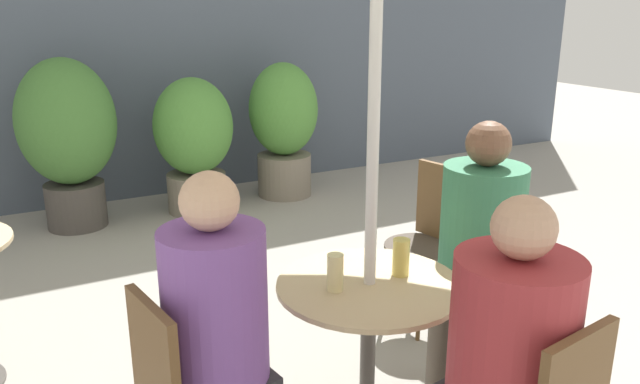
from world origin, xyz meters
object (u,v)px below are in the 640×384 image
beer_glass_1 (401,257)px  potted_plant_0 (68,132)px  bistro_chair_3 (430,229)px  potted_plant_1 (194,139)px  cafe_table_near (368,327)px  beer_glass_0 (335,273)px  bistro_chair_2 (496,274)px  seated_person_2 (478,239)px  seated_person_0 (220,325)px  seated_person_1 (506,353)px  bistro_chair_4 (494,197)px  potted_plant_2 (284,124)px

beer_glass_1 → potted_plant_0: size_ratio=0.11×
bistro_chair_3 → potted_plant_1: 2.57m
cafe_table_near → beer_glass_0: bearing=178.6°
bistro_chair_2 → bistro_chair_3: 0.62m
seated_person_2 → potted_plant_1: 3.17m
seated_person_0 → beer_glass_1: bearing=-91.4°
seated_person_0 → seated_person_2: (1.24, 0.20, -0.00)m
seated_person_1 → potted_plant_0: size_ratio=0.91×
bistro_chair_4 → seated_person_2: seated_person_2 is taller
bistro_chair_4 → seated_person_1: (-1.48, -1.65, 0.18)m
beer_glass_0 → potted_plant_1: 3.27m
seated_person_0 → potted_plant_2: 3.85m
seated_person_0 → bistro_chair_3: bearing=-69.6°
cafe_table_near → potted_plant_1: (0.29, 3.24, 0.10)m
beer_glass_1 → potted_plant_0: potted_plant_0 is taller
bistro_chair_3 → seated_person_2: 0.71m
cafe_table_near → bistro_chair_4: size_ratio=0.81×
bistro_chair_3 → seated_person_1: (-0.76, -1.36, 0.18)m
beer_glass_0 → potted_plant_1: size_ratio=0.12×
seated_person_0 → potted_plant_1: size_ratio=1.10×
seated_person_1 → beer_glass_0: bearing=-77.7°
bistro_chair_3 → potted_plant_2: potted_plant_2 is taller
bistro_chair_3 → beer_glass_1: (-0.71, -0.73, 0.25)m
seated_person_1 → potted_plant_2: 4.07m
bistro_chair_2 → seated_person_1: size_ratio=0.73×
bistro_chair_3 → seated_person_2: (-0.24, -0.64, 0.20)m
bistro_chair_4 → beer_glass_0: (-1.73, -1.02, 0.25)m
bistro_chair_3 → seated_person_0: seated_person_0 is taller
beer_glass_0 → bistro_chair_3: bearing=36.2°
potted_plant_0 → potted_plant_1: (0.98, -0.06, -0.14)m
beer_glass_0 → potted_plant_2: 3.56m
seated_person_1 → beer_glass_1: seated_person_1 is taller
bistro_chair_2 → potted_plant_1: potted_plant_1 is taller
bistro_chair_2 → beer_glass_0: bistro_chair_2 is taller
seated_person_2 → bistro_chair_2: bearing=90.0°
bistro_chair_4 → seated_person_1: seated_person_1 is taller
seated_person_0 → beer_glass_1: seated_person_0 is taller
bistro_chair_3 → bistro_chair_4: 0.78m
seated_person_0 → potted_plant_2: size_ratio=1.03×
bistro_chair_2 → seated_person_1: (-0.66, -0.74, 0.18)m
cafe_table_near → seated_person_0: (-0.62, -0.10, 0.22)m
bistro_chair_2 → bistro_chair_3: (0.10, 0.62, 0.00)m
bistro_chair_2 → potted_plant_2: size_ratio=0.73×
seated_person_0 → potted_plant_1: 3.47m
potted_plant_0 → potted_plant_2: bearing=0.3°
potted_plant_0 → cafe_table_near: bearing=-78.2°
beer_glass_1 → bistro_chair_2: bearing=10.8°
seated_person_0 → beer_glass_0: size_ratio=9.01×
beer_glass_1 → seated_person_0: bearing=-172.3°
beer_glass_1 → potted_plant_0: bearing=104.2°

